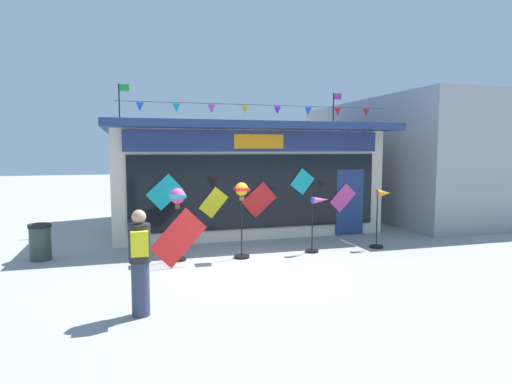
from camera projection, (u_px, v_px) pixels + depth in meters
name	position (u px, v px, depth m)	size (l,w,h in m)	color
ground_plane	(263.00, 271.00, 9.50)	(80.00, 80.00, 0.00)	#9E9B99
kite_shop_building	(234.00, 175.00, 15.44)	(8.46, 6.79, 4.70)	beige
wind_spinner_far_left	(178.00, 204.00, 10.32)	(0.37, 0.37, 1.71)	black
wind_spinner_left	(242.00, 202.00, 10.56)	(0.38, 0.38, 1.82)	black
wind_spinner_center_left	(317.00, 217.00, 11.24)	(0.64, 0.34, 1.42)	black
wind_spinner_center_right	(381.00, 209.00, 11.73)	(0.55, 0.35, 1.57)	black
person_near_camera	(140.00, 260.00, 6.88)	(0.34, 0.45, 1.68)	#333D56
trash_bin	(40.00, 242.00, 10.45)	(0.52, 0.52, 0.86)	#2D4238
display_kite_on_ground	(179.00, 238.00, 9.83)	(0.66, 0.03, 1.20)	red
neighbour_building	(425.00, 158.00, 18.50)	(6.68, 9.84, 4.49)	#99999E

